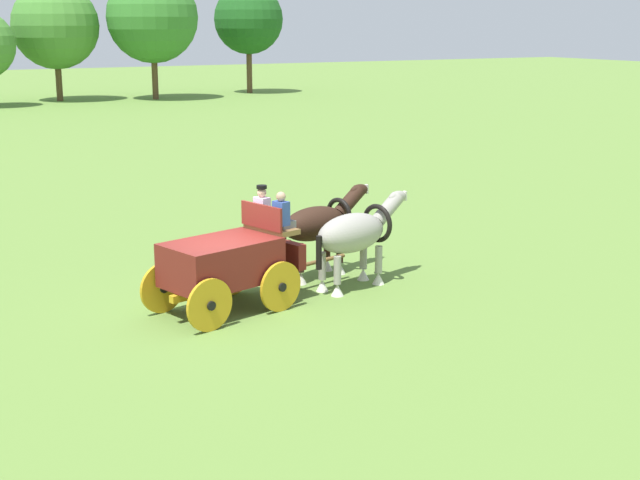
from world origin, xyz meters
name	(u,v)px	position (x,y,z in m)	size (l,w,h in m)	color
ground_plane	(222,312)	(0.00, 0.00, 0.00)	(220.00, 220.00, 0.00)	olive
show_wagon	(228,261)	(0.17, 0.05, 1.13)	(5.44, 2.55, 2.64)	maroon
draft_horse_near	(319,225)	(3.29, 1.56, 1.32)	(2.93, 1.33, 2.19)	#331E14
draft_horse_off	(355,234)	(3.61, 0.30, 1.32)	(3.02, 1.44, 2.18)	#9E998E
tree_f	(55,26)	(9.67, 57.66, 5.98)	(6.93, 6.93, 9.45)	brown
tree_g	(152,17)	(17.05, 55.46, 6.66)	(7.46, 7.46, 10.40)	brown
tree_h	(248,19)	(26.77, 58.01, 6.49)	(6.17, 6.17, 9.59)	brown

